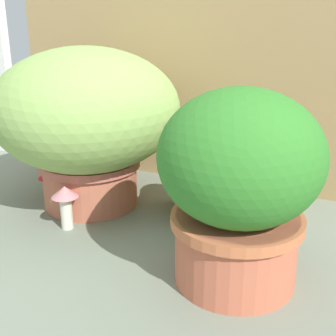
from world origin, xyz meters
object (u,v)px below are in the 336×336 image
Objects in this scene: mushroom_ornament_red at (50,179)px; cat at (202,179)px; leafy_planter at (239,183)px; mushroom_ornament_pink at (65,199)px; grass_planter at (87,117)px.

cat is at bearing 14.43° from mushroom_ornament_red.
mushroom_ornament_pink is at bearing 173.73° from leafy_planter.
grass_planter is 4.18× the size of mushroom_ornament_red.
leafy_planter is 1.27× the size of cat.
grass_planter reaches higher than mushroom_ornament_pink.
leafy_planter is 0.67m from mushroom_ornament_red.
leafy_planter is at bearing -13.78° from mushroom_ornament_red.
mushroom_ornament_pink is at bearing -37.38° from mushroom_ornament_red.
leafy_planter reaches higher than mushroom_ornament_pink.
leafy_planter is 3.30× the size of mushroom_ornament_red.
grass_planter is 4.41× the size of mushroom_ornament_pink.
cat is 2.59× the size of mushroom_ornament_red.
grass_planter reaches higher than leafy_planter.
leafy_planter is 0.53m from mushroom_ornament_pink.
mushroom_ornament_pink is 0.95× the size of mushroom_ornament_red.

